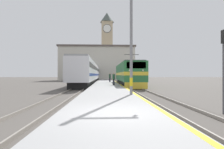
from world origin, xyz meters
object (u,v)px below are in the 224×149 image
passenger_train (92,73)px  catenary_mast (132,34)px  person_on_platform (110,77)px  clock_tower (107,44)px  second_waiting_passenger (114,79)px  locomotive_train (128,74)px

passenger_train → catenary_mast: size_ratio=5.88×
person_on_platform → clock_tower: size_ratio=0.07×
clock_tower → catenary_mast: bearing=-88.9°
second_waiting_passenger → person_on_platform: bearing=91.4°
catenary_mast → second_waiting_passenger: catenary_mast is taller
passenger_train → catenary_mast: bearing=-80.9°
person_on_platform → second_waiting_passenger: (0.24, -9.66, -0.04)m
catenary_mast → clock_tower: size_ratio=0.32×
person_on_platform → second_waiting_passenger: bearing=-88.6°
locomotive_train → clock_tower: (-2.86, 41.69, 12.30)m
second_waiting_passenger → clock_tower: bearing=90.4°
locomotive_train → clock_tower: 43.56m
passenger_train → catenary_mast: (5.19, -32.27, 2.50)m
passenger_train → catenary_mast: catenary_mast is taller
second_waiting_passenger → catenary_mast: bearing=-86.0°
catenary_mast → person_on_platform: (-1.03, 20.86, -3.39)m
passenger_train → clock_tower: 27.85m
passenger_train → person_on_platform: (4.16, -11.41, -0.89)m
passenger_train → person_on_platform: 12.18m
passenger_train → person_on_platform: bearing=-70.0°
second_waiting_passenger → clock_tower: size_ratio=0.06×
locomotive_train → passenger_train: 18.24m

